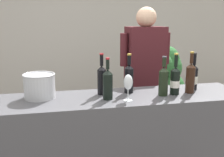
# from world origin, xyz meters

# --- Properties ---
(wall_back) EXTENTS (8.00, 0.10, 2.80)m
(wall_back) POSITION_xyz_m (0.00, 2.60, 1.40)
(wall_back) COLOR beige
(wall_back) RESTS_ON ground_plane
(counter) EXTENTS (2.24, 0.52, 0.96)m
(counter) POSITION_xyz_m (0.00, 0.00, 0.48)
(counter) COLOR #4C4C51
(counter) RESTS_ON ground_plane
(wine_bottle_0) EXTENTS (0.07, 0.07, 0.35)m
(wine_bottle_0) POSITION_xyz_m (0.67, -0.01, 1.09)
(wine_bottle_0) COLOR black
(wine_bottle_0) RESTS_ON counter
(wine_bottle_1) EXTENTS (0.08, 0.08, 0.32)m
(wine_bottle_1) POSITION_xyz_m (0.42, -0.04, 1.09)
(wine_bottle_1) COLOR black
(wine_bottle_1) RESTS_ON counter
(wine_bottle_2) EXTENTS (0.07, 0.07, 0.34)m
(wine_bottle_2) POSITION_xyz_m (-0.06, 0.09, 1.09)
(wine_bottle_2) COLOR black
(wine_bottle_2) RESTS_ON counter
(wine_bottle_3) EXTENTS (0.08, 0.08, 0.34)m
(wine_bottle_3) POSITION_xyz_m (0.53, -0.03, 1.08)
(wine_bottle_3) COLOR black
(wine_bottle_3) RESTS_ON counter
(wine_bottle_5) EXTENTS (0.07, 0.07, 0.33)m
(wine_bottle_5) POSITION_xyz_m (0.17, 0.09, 1.09)
(wine_bottle_5) COLOR black
(wine_bottle_5) RESTS_ON counter
(wine_bottle_6) EXTENTS (0.07, 0.07, 0.32)m
(wine_bottle_6) POSITION_xyz_m (0.75, 0.09, 1.07)
(wine_bottle_6) COLOR black
(wine_bottle_6) RESTS_ON counter
(wine_bottle_7) EXTENTS (0.08, 0.08, 0.32)m
(wine_bottle_7) POSITION_xyz_m (-0.04, -0.05, 1.08)
(wine_bottle_7) COLOR black
(wine_bottle_7) RESTS_ON counter
(wine_glass) EXTENTS (0.07, 0.07, 0.20)m
(wine_glass) POSITION_xyz_m (0.11, -0.12, 1.10)
(wine_glass) COLOR silver
(wine_glass) RESTS_ON counter
(ice_bucket) EXTENTS (0.25, 0.25, 0.19)m
(ice_bucket) POSITION_xyz_m (-0.55, 0.09, 1.06)
(ice_bucket) COLOR silver
(ice_bucket) RESTS_ON counter
(person_server) EXTENTS (0.55, 0.27, 1.68)m
(person_server) POSITION_xyz_m (0.50, 0.65, 0.83)
(person_server) COLOR black
(person_server) RESTS_ON ground_plane
(potted_shrub) EXTENTS (0.53, 0.55, 1.22)m
(potted_shrub) POSITION_xyz_m (0.97, 1.21, 0.76)
(potted_shrub) COLOR brown
(potted_shrub) RESTS_ON ground_plane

